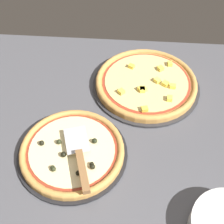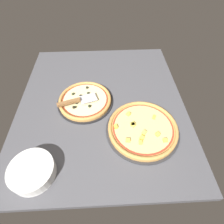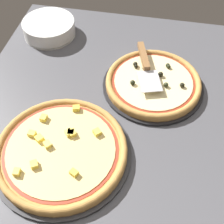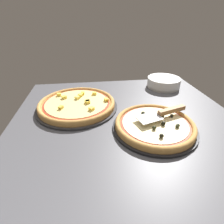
# 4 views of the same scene
# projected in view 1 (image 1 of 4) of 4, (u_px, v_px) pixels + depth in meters

# --- Properties ---
(ground_plane) EXTENTS (1.23, 1.07, 0.04)m
(ground_plane) POSITION_uv_depth(u_px,v_px,m) (78.00, 132.00, 1.10)
(ground_plane) COLOR #4C4C51
(pizza_pan_front) EXTENTS (0.36, 0.36, 0.01)m
(pizza_pan_front) POSITION_uv_depth(u_px,v_px,m) (71.00, 153.00, 1.02)
(pizza_pan_front) COLOR black
(pizza_pan_front) RESTS_ON ground_plane
(pizza_front) EXTENTS (0.34, 0.34, 0.04)m
(pizza_front) POSITION_uv_depth(u_px,v_px,m) (71.00, 150.00, 1.00)
(pizza_front) COLOR #C68E47
(pizza_front) RESTS_ON pizza_pan_front
(pizza_pan_back) EXTENTS (0.42, 0.42, 0.01)m
(pizza_pan_back) POSITION_uv_depth(u_px,v_px,m) (146.00, 86.00, 1.23)
(pizza_pan_back) COLOR #2D2D30
(pizza_pan_back) RESTS_ON ground_plane
(pizza_back) EXTENTS (0.39, 0.39, 0.04)m
(pizza_back) POSITION_uv_depth(u_px,v_px,m) (146.00, 82.00, 1.21)
(pizza_back) COLOR #C68E47
(pizza_back) RESTS_ON pizza_pan_back
(serving_spatula) EXTENTS (0.12, 0.25, 0.02)m
(serving_spatula) POSITION_uv_depth(u_px,v_px,m) (81.00, 164.00, 0.93)
(serving_spatula) COLOR #B7B7BC
(serving_spatula) RESTS_ON pizza_front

